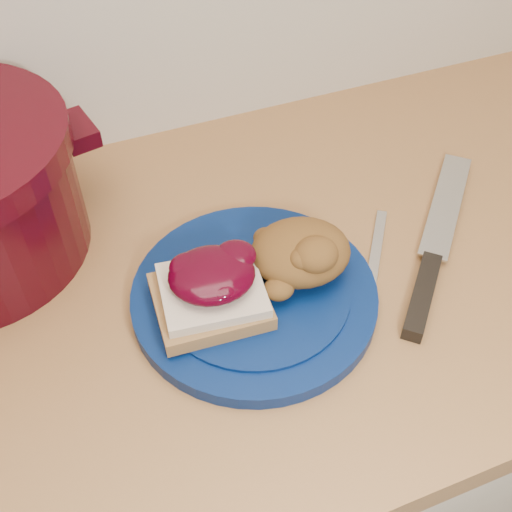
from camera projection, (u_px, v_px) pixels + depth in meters
name	position (u px, v px, depth m)	size (l,w,h in m)	color
base_cabinet	(220.00, 467.00, 1.07)	(4.00, 0.60, 0.86)	beige
plate	(254.00, 296.00, 0.71)	(0.27, 0.27, 0.02)	#051B50
sandwich	(211.00, 289.00, 0.66)	(0.12, 0.11, 0.06)	olive
stuffing_mound	(301.00, 252.00, 0.70)	(0.11, 0.10, 0.06)	brown
chef_knife	(429.00, 268.00, 0.73)	(0.23, 0.25, 0.02)	black
butter_knife	(375.00, 256.00, 0.75)	(0.16, 0.01, 0.00)	silver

